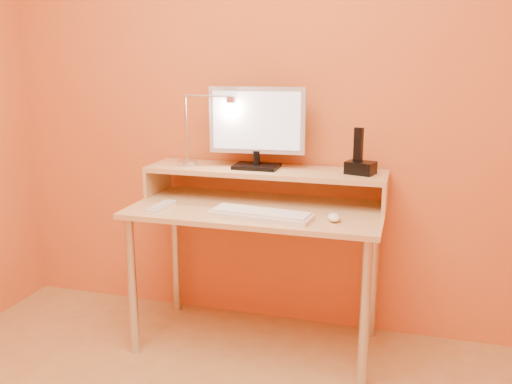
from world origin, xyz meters
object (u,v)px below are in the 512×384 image
(phone_dock, at_px, (361,168))
(keyboard, at_px, (261,215))
(remote_control, at_px, (161,207))
(lamp_base, at_px, (187,163))
(mouse, at_px, (334,217))
(monitor_panel, at_px, (257,120))

(phone_dock, distance_m, keyboard, 0.54)
(remote_control, bearing_deg, lamp_base, 89.12)
(phone_dock, relative_size, remote_control, 0.66)
(phone_dock, height_order, remote_control, phone_dock)
(remote_control, bearing_deg, mouse, 5.69)
(monitor_panel, bearing_deg, phone_dock, -5.92)
(mouse, bearing_deg, remote_control, 168.54)
(remote_control, bearing_deg, phone_dock, 22.51)
(lamp_base, xyz_separation_m, keyboard, (0.47, -0.29, -0.16))
(phone_dock, xyz_separation_m, mouse, (-0.08, -0.28, -0.17))
(keyboard, distance_m, mouse, 0.32)
(phone_dock, xyz_separation_m, keyboard, (-0.40, -0.32, -0.18))
(phone_dock, relative_size, mouse, 1.30)
(phone_dock, xyz_separation_m, remote_control, (-0.90, -0.30, -0.18))
(lamp_base, bearing_deg, remote_control, -95.00)
(phone_dock, height_order, mouse, phone_dock)
(phone_dock, distance_m, remote_control, 0.96)
(monitor_panel, height_order, lamp_base, monitor_panel)
(lamp_base, distance_m, mouse, 0.85)
(mouse, bearing_deg, phone_dock, 60.56)
(keyboard, relative_size, remote_control, 2.35)
(keyboard, bearing_deg, monitor_panel, 115.17)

